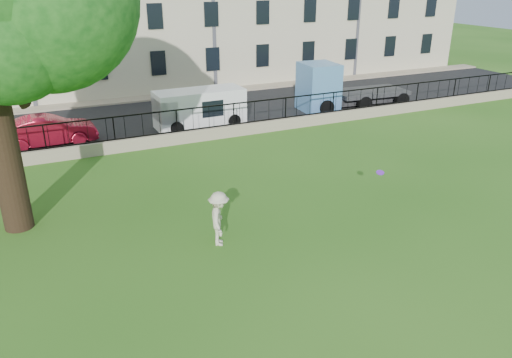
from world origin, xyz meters
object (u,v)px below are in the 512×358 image
red_sedan (49,131)px  blue_truck (353,84)px  frisbee (380,173)px  white_van (200,108)px  man (219,219)px

red_sedan → blue_truck: blue_truck is taller
frisbee → white_van: (-2.00, 12.89, -0.59)m
white_van → blue_truck: blue_truck is taller
frisbee → red_sedan: size_ratio=0.06×
frisbee → white_van: bearing=98.8°
frisbee → red_sedan: 16.17m
white_van → blue_truck: size_ratio=0.70×
red_sedan → blue_truck: (17.73, 0.00, 0.70)m
man → frisbee: 5.74m
man → frisbee: bearing=-73.4°
red_sedan → white_van: 7.73m
white_van → frisbee: bearing=-82.3°
frisbee → blue_truck: size_ratio=0.04×
red_sedan → man: bearing=-163.8°
man → blue_truck: blue_truck is taller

